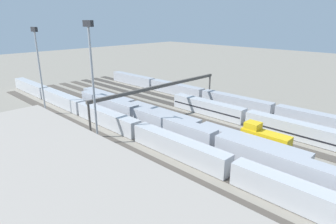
# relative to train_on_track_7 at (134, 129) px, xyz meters

# --- Properties ---
(ground_plane) EXTENTS (400.00, 400.00, 0.00)m
(ground_plane) POSITION_rel_train_on_track_7_xyz_m (-3.66, -15.00, -2.07)
(ground_plane) COLOR gray
(track_bed_0) EXTENTS (140.00, 2.80, 0.12)m
(track_bed_0) POSITION_rel_train_on_track_7_xyz_m (-3.66, -35.00, -2.01)
(track_bed_0) COLOR #3D3833
(track_bed_0) RESTS_ON ground_plane
(track_bed_1) EXTENTS (140.00, 2.80, 0.12)m
(track_bed_1) POSITION_rel_train_on_track_7_xyz_m (-3.66, -30.00, -2.01)
(track_bed_1) COLOR #3D3833
(track_bed_1) RESTS_ON ground_plane
(track_bed_2) EXTENTS (140.00, 2.80, 0.12)m
(track_bed_2) POSITION_rel_train_on_track_7_xyz_m (-3.66, -25.00, -2.01)
(track_bed_2) COLOR #3D3833
(track_bed_2) RESTS_ON ground_plane
(track_bed_3) EXTENTS (140.00, 2.80, 0.12)m
(track_bed_3) POSITION_rel_train_on_track_7_xyz_m (-3.66, -20.00, -2.01)
(track_bed_3) COLOR #4C443D
(track_bed_3) RESTS_ON ground_plane
(track_bed_4) EXTENTS (140.00, 2.80, 0.12)m
(track_bed_4) POSITION_rel_train_on_track_7_xyz_m (-3.66, -15.00, -2.01)
(track_bed_4) COLOR #4C443D
(track_bed_4) RESTS_ON ground_plane
(track_bed_5) EXTENTS (140.00, 2.80, 0.12)m
(track_bed_5) POSITION_rel_train_on_track_7_xyz_m (-3.66, -10.00, -2.01)
(track_bed_5) COLOR #4C443D
(track_bed_5) RESTS_ON ground_plane
(track_bed_6) EXTENTS (140.00, 2.80, 0.12)m
(track_bed_6) POSITION_rel_train_on_track_7_xyz_m (-3.66, -5.00, -2.01)
(track_bed_6) COLOR #3D3833
(track_bed_6) RESTS_ON ground_plane
(track_bed_7) EXTENTS (140.00, 2.80, 0.12)m
(track_bed_7) POSITION_rel_train_on_track_7_xyz_m (-3.66, 0.00, -2.01)
(track_bed_7) COLOR #3D3833
(track_bed_7) RESTS_ON ground_plane
(track_bed_8) EXTENTS (140.00, 2.80, 0.12)m
(track_bed_8) POSITION_rel_train_on_track_7_xyz_m (-3.66, 5.00, -2.01)
(track_bed_8) COLOR #4C443D
(track_bed_8) RESTS_ON ground_plane
(train_on_track_7) EXTENTS (139.00, 3.00, 4.40)m
(train_on_track_7) POSITION_rel_train_on_track_7_xyz_m (0.00, 0.00, 0.00)
(train_on_track_7) COLOR #1E6B9E
(train_on_track_7) RESTS_ON ground_plane
(train_on_track_5) EXTENTS (71.40, 3.06, 3.80)m
(train_on_track_5) POSITION_rel_train_on_track_7_xyz_m (1.18, -10.00, -0.04)
(train_on_track_5) COLOR #A8AAB2
(train_on_track_5) RESTS_ON ground_plane
(train_on_track_4) EXTENTS (10.00, 3.00, 5.00)m
(train_on_track_4) POSITION_rel_train_on_track_7_xyz_m (-23.63, -15.00, 0.09)
(train_on_track_4) COLOR gold
(train_on_track_4) RESTS_ON ground_plane
(train_on_track_0) EXTENTS (119.80, 3.00, 3.80)m
(train_on_track_0) POSITION_rel_train_on_track_7_xyz_m (-4.56, -35.00, -0.05)
(train_on_track_0) COLOR #A8AAB2
(train_on_track_0) RESTS_ON ground_plane
(train_on_track_6) EXTENTS (95.60, 3.00, 5.00)m
(train_on_track_6) POSITION_rel_train_on_track_7_xyz_m (-18.82, -5.00, 0.55)
(train_on_track_6) COLOR #A8AAB2
(train_on_track_6) RESTS_ON ground_plane
(train_on_track_2) EXTENTS (47.20, 3.06, 3.80)m
(train_on_track_2) POSITION_rel_train_on_track_7_xyz_m (-13.82, -25.00, -0.08)
(train_on_track_2) COLOR #B7BABF
(train_on_track_2) RESTS_ON ground_plane
(light_mast_1) EXTENTS (2.80, 0.70, 23.71)m
(light_mast_1) POSITION_rel_train_on_track_7_xyz_m (30.66, 7.08, 13.34)
(light_mast_1) COLOR #9EA0A5
(light_mast_1) RESTS_ON ground_plane
(light_mast_3) EXTENTS (2.80, 0.70, 25.43)m
(light_mast_3) POSITION_rel_train_on_track_7_xyz_m (2.90, 7.75, 14.29)
(light_mast_3) COLOR #9EA0A5
(light_mast_3) RESTS_ON ground_plane
(signal_gantry) EXTENTS (0.70, 45.00, 8.80)m
(signal_gantry) POSITION_rel_train_on_track_7_xyz_m (6.74, -15.00, 5.73)
(signal_gantry) COLOR #4C4742
(signal_gantry) RESTS_ON ground_plane
(maintenance_shed) EXTENTS (47.26, 15.63, 10.19)m
(maintenance_shed) POSITION_rel_train_on_track_7_xyz_m (-17.22, 25.58, 3.03)
(maintenance_shed) COLOR #9E9389
(maintenance_shed) RESTS_ON ground_plane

